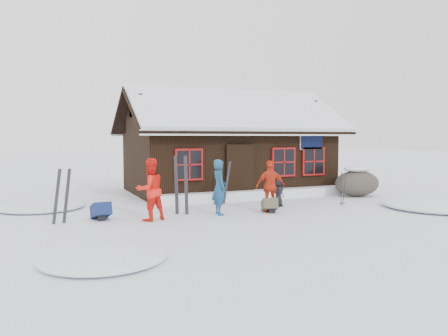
{
  "coord_description": "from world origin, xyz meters",
  "views": [
    {
      "loc": [
        -6.11,
        -12.29,
        2.31
      ],
      "look_at": [
        -0.37,
        0.98,
        1.3
      ],
      "focal_mm": 35.0,
      "sensor_mm": 36.0,
      "label": 1
    }
  ],
  "objects_px": {
    "ski_poles": "(343,189)",
    "backpack_olive": "(269,207)",
    "skier_orange_left": "(150,190)",
    "skier_teal": "(219,187)",
    "skier_orange_right": "(270,186)",
    "ski_pair_left": "(62,197)",
    "boulder": "(357,182)",
    "skier_crouched": "(279,193)",
    "backpack_blue": "(101,213)"
  },
  "relations": [
    {
      "from": "backpack_blue",
      "to": "backpack_olive",
      "type": "height_order",
      "value": "backpack_blue"
    },
    {
      "from": "boulder",
      "to": "backpack_blue",
      "type": "xyz_separation_m",
      "value": [
        -9.97,
        -1.07,
        -0.37
      ]
    },
    {
      "from": "skier_crouched",
      "to": "boulder",
      "type": "height_order",
      "value": "boulder"
    },
    {
      "from": "skier_orange_right",
      "to": "backpack_blue",
      "type": "height_order",
      "value": "skier_orange_right"
    },
    {
      "from": "skier_teal",
      "to": "ski_poles",
      "type": "height_order",
      "value": "skier_teal"
    },
    {
      "from": "skier_orange_right",
      "to": "ski_poles",
      "type": "relative_size",
      "value": 1.37
    },
    {
      "from": "ski_pair_left",
      "to": "ski_poles",
      "type": "bearing_deg",
      "value": 5.55
    },
    {
      "from": "backpack_blue",
      "to": "boulder",
      "type": "bearing_deg",
      "value": 1.85
    },
    {
      "from": "skier_teal",
      "to": "skier_orange_left",
      "type": "xyz_separation_m",
      "value": [
        -2.12,
        -0.08,
        0.04
      ]
    },
    {
      "from": "boulder",
      "to": "backpack_olive",
      "type": "relative_size",
      "value": 3.13
    },
    {
      "from": "skier_teal",
      "to": "ski_pair_left",
      "type": "distance_m",
      "value": 4.42
    },
    {
      "from": "skier_crouched",
      "to": "backpack_blue",
      "type": "xyz_separation_m",
      "value": [
        -5.8,
        -0.06,
        -0.29
      ]
    },
    {
      "from": "backpack_olive",
      "to": "skier_orange_left",
      "type": "bearing_deg",
      "value": -162.35
    },
    {
      "from": "skier_orange_left",
      "to": "backpack_blue",
      "type": "relative_size",
      "value": 2.67
    },
    {
      "from": "skier_teal",
      "to": "backpack_olive",
      "type": "bearing_deg",
      "value": -95.08
    },
    {
      "from": "skier_orange_left",
      "to": "ski_pair_left",
      "type": "distance_m",
      "value": 2.35
    },
    {
      "from": "skier_teal",
      "to": "boulder",
      "type": "bearing_deg",
      "value": -72.88
    },
    {
      "from": "boulder",
      "to": "ski_pair_left",
      "type": "bearing_deg",
      "value": -173.68
    },
    {
      "from": "backpack_blue",
      "to": "backpack_olive",
      "type": "relative_size",
      "value": 1.1
    },
    {
      "from": "skier_crouched",
      "to": "boulder",
      "type": "relative_size",
      "value": 0.5
    },
    {
      "from": "skier_orange_left",
      "to": "skier_orange_right",
      "type": "height_order",
      "value": "skier_orange_left"
    },
    {
      "from": "backpack_olive",
      "to": "skier_teal",
      "type": "bearing_deg",
      "value": -168.07
    },
    {
      "from": "skier_orange_left",
      "to": "skier_orange_right",
      "type": "distance_m",
      "value": 3.75
    },
    {
      "from": "boulder",
      "to": "ski_pair_left",
      "type": "xyz_separation_m",
      "value": [
        -11.0,
        -1.22,
        0.17
      ]
    },
    {
      "from": "skier_orange_left",
      "to": "skier_orange_right",
      "type": "xyz_separation_m",
      "value": [
        3.75,
        -0.12,
        -0.07
      ]
    },
    {
      "from": "boulder",
      "to": "backpack_blue",
      "type": "relative_size",
      "value": 2.84
    },
    {
      "from": "ski_pair_left",
      "to": "backpack_blue",
      "type": "distance_m",
      "value": 1.18
    },
    {
      "from": "ski_poles",
      "to": "backpack_olive",
      "type": "xyz_separation_m",
      "value": [
        -2.96,
        -0.21,
        -0.39
      ]
    },
    {
      "from": "boulder",
      "to": "ski_pair_left",
      "type": "height_order",
      "value": "ski_pair_left"
    },
    {
      "from": "ski_pair_left",
      "to": "skier_orange_left",
      "type": "bearing_deg",
      "value": -4.81
    },
    {
      "from": "boulder",
      "to": "ski_poles",
      "type": "bearing_deg",
      "value": -140.47
    },
    {
      "from": "skier_teal",
      "to": "skier_orange_left",
      "type": "relative_size",
      "value": 0.96
    },
    {
      "from": "skier_teal",
      "to": "ski_pair_left",
      "type": "height_order",
      "value": "skier_teal"
    },
    {
      "from": "skier_crouched",
      "to": "ski_pair_left",
      "type": "height_order",
      "value": "ski_pair_left"
    },
    {
      "from": "skier_orange_right",
      "to": "boulder",
      "type": "height_order",
      "value": "skier_orange_right"
    },
    {
      "from": "skier_teal",
      "to": "backpack_olive",
      "type": "xyz_separation_m",
      "value": [
        1.6,
        -0.22,
        -0.67
      ]
    },
    {
      "from": "skier_orange_left",
      "to": "ski_pair_left",
      "type": "relative_size",
      "value": 1.13
    },
    {
      "from": "boulder",
      "to": "ski_poles",
      "type": "xyz_separation_m",
      "value": [
        -2.05,
        -1.69,
        0.0
      ]
    },
    {
      "from": "ski_poles",
      "to": "backpack_blue",
      "type": "distance_m",
      "value": 7.95
    },
    {
      "from": "skier_orange_left",
      "to": "boulder",
      "type": "distance_m",
      "value": 8.9
    },
    {
      "from": "skier_orange_left",
      "to": "ski_poles",
      "type": "xyz_separation_m",
      "value": [
        6.68,
        0.07,
        -0.32
      ]
    },
    {
      "from": "skier_teal",
      "to": "skier_crouched",
      "type": "distance_m",
      "value": 2.56
    },
    {
      "from": "skier_orange_right",
      "to": "skier_teal",
      "type": "bearing_deg",
      "value": 1.39
    },
    {
      "from": "skier_crouched",
      "to": "ski_pair_left",
      "type": "xyz_separation_m",
      "value": [
        -6.84,
        -0.2,
        0.25
      ]
    },
    {
      "from": "boulder",
      "to": "backpack_olive",
      "type": "distance_m",
      "value": 5.37
    },
    {
      "from": "ski_pair_left",
      "to": "backpack_blue",
      "type": "bearing_deg",
      "value": 16.51
    },
    {
      "from": "ski_pair_left",
      "to": "backpack_blue",
      "type": "height_order",
      "value": "ski_pair_left"
    },
    {
      "from": "skier_orange_right",
      "to": "backpack_olive",
      "type": "bearing_deg",
      "value": 43.59
    },
    {
      "from": "skier_teal",
      "to": "boulder",
      "type": "xyz_separation_m",
      "value": [
        6.61,
        1.68,
        -0.28
      ]
    },
    {
      "from": "skier_orange_right",
      "to": "boulder",
      "type": "distance_m",
      "value": 5.32
    }
  ]
}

